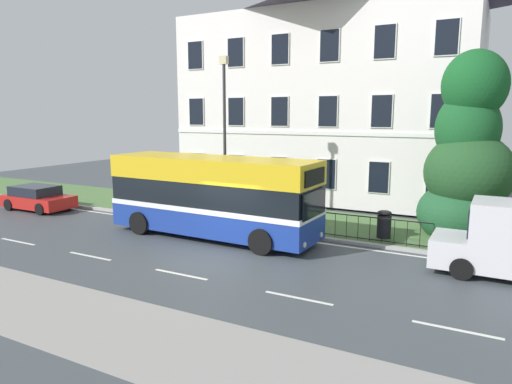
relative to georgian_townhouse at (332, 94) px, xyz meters
name	(u,v)px	position (x,y,z in m)	size (l,w,h in m)	color
ground_plane	(227,252)	(0.74, -13.45, -6.22)	(60.00, 56.00, 0.18)	#3D4449
georgian_townhouse	(332,94)	(0.00, 0.00, 0.00)	(16.64, 9.19, 12.11)	white
iron_verge_railing	(254,215)	(0.00, -9.98, -5.58)	(14.84, 0.04, 0.97)	black
evergreen_tree	(467,164)	(8.17, -7.20, -3.18)	(3.61, 3.45, 7.78)	#423328
single_decker_bus	(213,196)	(-0.85, -11.90, -4.49)	(8.93, 2.81, 3.27)	navy
parked_hatchback_00	(38,198)	(-12.02, -11.67, -5.59)	(3.82, 1.96, 1.25)	#B41B16
street_lamp_post	(225,128)	(-2.00, -9.09, -1.87)	(0.36, 0.24, 7.43)	#333338
litter_bin	(384,224)	(5.46, -9.20, -5.52)	(0.56, 0.56, 1.11)	black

